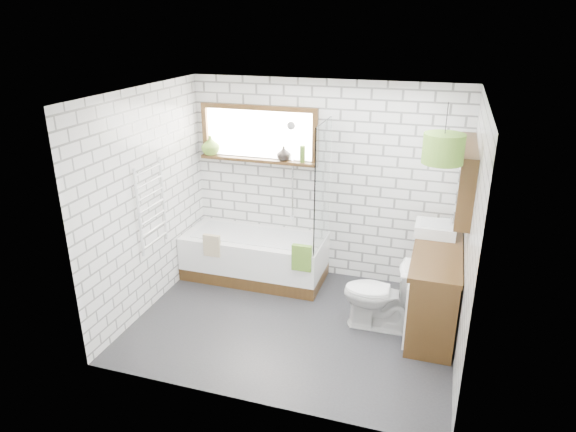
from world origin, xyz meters
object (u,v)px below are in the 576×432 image
(pendant, at_px, (443,149))
(basin, at_px, (435,229))
(bathtub, at_px, (255,256))
(vanity, at_px, (435,285))
(toilet, at_px, (380,295))

(pendant, bearing_deg, basin, 89.60)
(bathtub, distance_m, pendant, 3.00)
(vanity, height_order, pendant, pendant)
(bathtub, bearing_deg, basin, -0.72)
(vanity, distance_m, pendant, 1.76)
(basin, distance_m, pendant, 1.50)
(basin, relative_size, pendant, 1.23)
(pendant, bearing_deg, bathtub, 155.42)
(bathtub, relative_size, vanity, 1.14)
(vanity, relative_size, basin, 3.54)
(bathtub, xyz_separation_m, basin, (2.19, -0.03, 0.67))
(vanity, bearing_deg, basin, 99.23)
(toilet, bearing_deg, bathtub, -113.58)
(toilet, bearing_deg, vanity, 115.94)
(basin, xyz_separation_m, toilet, (-0.49, -0.66, -0.56))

